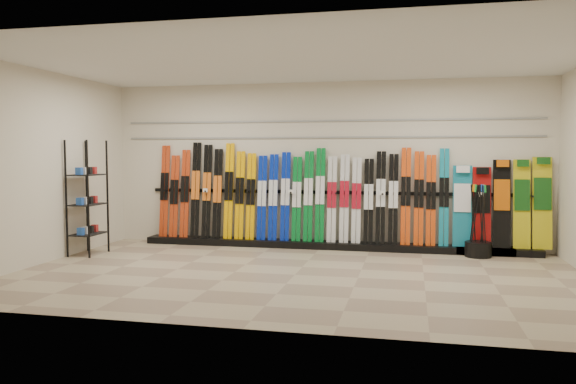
# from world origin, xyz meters

# --- Properties ---
(floor) EXTENTS (8.00, 8.00, 0.00)m
(floor) POSITION_xyz_m (0.00, 0.00, 0.00)
(floor) COLOR gray
(floor) RESTS_ON ground
(back_wall) EXTENTS (8.00, 0.00, 8.00)m
(back_wall) POSITION_xyz_m (0.00, 2.50, 1.50)
(back_wall) COLOR beige
(back_wall) RESTS_ON floor
(left_wall) EXTENTS (0.00, 5.00, 5.00)m
(left_wall) POSITION_xyz_m (-4.00, 0.00, 1.50)
(left_wall) COLOR beige
(left_wall) RESTS_ON floor
(ceiling) EXTENTS (8.00, 8.00, 0.00)m
(ceiling) POSITION_xyz_m (0.00, 0.00, 3.00)
(ceiling) COLOR silver
(ceiling) RESTS_ON back_wall
(ski_rack_base) EXTENTS (8.00, 0.40, 0.12)m
(ski_rack_base) POSITION_xyz_m (0.22, 2.28, 0.06)
(ski_rack_base) COLOR black
(ski_rack_base) RESTS_ON floor
(skis) EXTENTS (5.36, 0.24, 1.80)m
(skis) POSITION_xyz_m (-0.48, 2.33, 0.93)
(skis) COLOR #BA3613
(skis) RESTS_ON ski_rack_base
(snowboards) EXTENTS (1.59, 0.24, 1.53)m
(snowboards) POSITION_xyz_m (3.10, 2.35, 0.84)
(snowboards) COLOR #14728C
(snowboards) RESTS_ON ski_rack_base
(accessory_rack) EXTENTS (0.40, 0.60, 1.93)m
(accessory_rack) POSITION_xyz_m (-3.75, 0.83, 0.97)
(accessory_rack) COLOR black
(accessory_rack) RESTS_ON floor
(pole_bin) EXTENTS (0.43, 0.43, 0.25)m
(pole_bin) POSITION_xyz_m (2.69, 2.00, 0.12)
(pole_bin) COLOR black
(pole_bin) RESTS_ON floor
(ski_poles) EXTENTS (0.28, 0.44, 1.18)m
(ski_poles) POSITION_xyz_m (2.67, 2.02, 0.61)
(ski_poles) COLOR black
(ski_poles) RESTS_ON pole_bin
(slatwall_rail_0) EXTENTS (7.60, 0.02, 0.03)m
(slatwall_rail_0) POSITION_xyz_m (0.00, 2.48, 2.00)
(slatwall_rail_0) COLOR gray
(slatwall_rail_0) RESTS_ON back_wall
(slatwall_rail_1) EXTENTS (7.60, 0.02, 0.03)m
(slatwall_rail_1) POSITION_xyz_m (0.00, 2.48, 2.30)
(slatwall_rail_1) COLOR gray
(slatwall_rail_1) RESTS_ON back_wall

